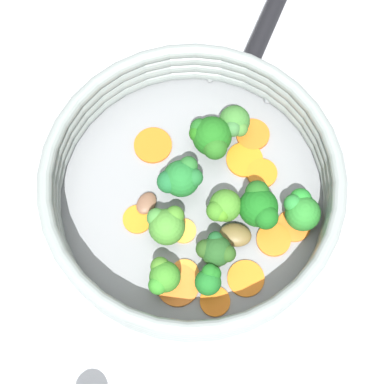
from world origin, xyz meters
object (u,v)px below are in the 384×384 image
Objects in this scene: broccoli_floret_0 at (302,209)px; broccoli_floret_1 at (224,207)px; skillet at (192,199)px; carrot_slice_0 at (274,240)px; mushroom_piece_0 at (146,203)px; carrot_slice_11 at (253,135)px; carrot_slice_7 at (187,232)px; broccoli_floret_4 at (166,225)px; carrot_slice_9 at (246,278)px; broccoli_floret_6 at (235,123)px; broccoli_floret_3 at (259,207)px; broccoli_floret_9 at (163,277)px; carrot_slice_1 at (245,160)px; carrot_slice_8 at (294,226)px; carrot_slice_5 at (178,285)px; broccoli_floret_5 at (209,280)px; broccoli_floret_8 at (211,137)px; carrot_slice_4 at (153,145)px; mushroom_piece_1 at (235,235)px; broccoli_floret_7 at (181,178)px; carrot_slice_2 at (215,301)px; carrot_slice_10 at (185,274)px; broccoli_floret_2 at (216,250)px; carrot_slice_3 at (137,219)px.

broccoli_floret_0 is 0.09m from broccoli_floret_1.
carrot_slice_0 is at bearing -106.82° from skillet.
broccoli_floret_1 reaches higher than mushroom_piece_0.
carrot_slice_7 is at bearing 159.65° from carrot_slice_11.
carrot_slice_7 is at bearing -80.25° from broccoli_floret_4.
broccoli_floret_0 reaches higher than carrot_slice_9.
broccoli_floret_6 reaches higher than carrot_slice_7.
broccoli_floret_3 reaches higher than broccoli_floret_9.
carrot_slice_1 is 0.13m from mushroom_piece_0.
broccoli_floret_1 is (-0.01, -0.04, 0.04)m from skillet.
carrot_slice_8 is 0.17m from mushroom_piece_0.
mushroom_piece_0 is at bearing 34.07° from carrot_slice_5.
broccoli_floret_8 reaches higher than broccoli_floret_5.
broccoli_floret_5 is 1.52× the size of mushroom_piece_0.
carrot_slice_4 is 0.19m from carrot_slice_8.
carrot_slice_0 is 1.07× the size of mushroom_piece_1.
broccoli_floret_0 is (0.05, -0.12, 0.02)m from carrot_slice_7.
carrot_slice_1 is 0.84× the size of broccoli_floret_7.
mushroom_piece_1 is (-0.04, -0.06, 0.02)m from skillet.
broccoli_floret_9 is (-0.10, 0.08, -0.00)m from broccoli_floret_3.
carrot_slice_2 is 0.04m from carrot_slice_10.
broccoli_floret_7 is at bearing 159.47° from broccoli_floret_8.
carrot_slice_0 is at bearing -149.78° from broccoli_floret_6.
broccoli_floret_1 is 1.13× the size of broccoli_floret_5.
mushroom_piece_0 is (0.09, 0.10, 0.00)m from carrot_slice_2.
carrot_slice_0 is 0.13m from carrot_slice_11.
broccoli_floret_8 is at bearing -6.05° from skillet.
broccoli_floret_8 reaches higher than carrot_slice_8.
broccoli_floret_2 is (-0.02, -0.04, 0.03)m from carrot_slice_7.
mushroom_piece_0 is at bearing 128.55° from carrot_slice_1.
carrot_slice_0 is 0.09m from broccoli_floret_5.
broccoli_floret_2 reaches higher than mushroom_piece_1.
broccoli_floret_5 is at bearing 137.50° from carrot_slice_0.
carrot_slice_4 is at bearing 23.27° from carrot_slice_5.
broccoli_floret_6 is at bearing 30.78° from carrot_slice_1.
mushroom_piece_1 is (-0.09, -0.01, 0.01)m from carrot_slice_1.
mushroom_piece_1 is at bearing -87.40° from carrot_slice_3.
skillet is 7.41× the size of broccoli_floret_5.
carrot_slice_4 is 0.16m from broccoli_floret_9.
broccoli_floret_1 reaches higher than broccoli_floret_6.
broccoli_floret_9 is (-0.11, -0.01, -0.00)m from broccoli_floret_7.
carrot_slice_4 is 1.13× the size of carrot_slice_11.
carrot_slice_4 is 0.11m from carrot_slice_7.
broccoli_floret_5 reaches higher than carrot_slice_9.
broccoli_floret_4 is 1.24× the size of mushroom_piece_1.
broccoli_floret_6 reaches higher than carrot_slice_10.
carrot_slice_0 is 0.72× the size of broccoli_floret_3.
carrot_slice_1 is 1.50× the size of carrot_slice_7.
broccoli_floret_5 is (-0.07, 0.06, 0.02)m from carrot_slice_0.
broccoli_floret_9 is at bearing 175.86° from skillet.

